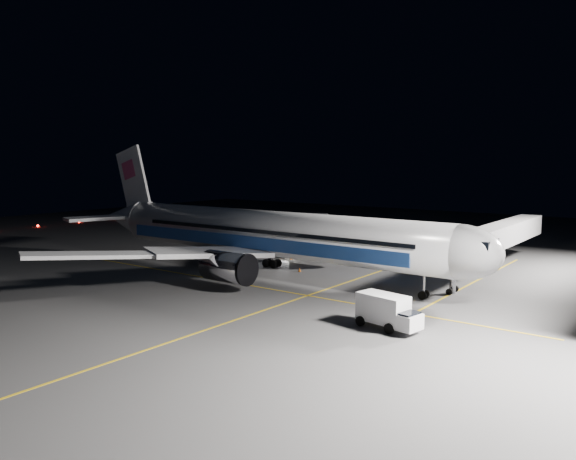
% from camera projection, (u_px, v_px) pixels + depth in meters
% --- Properties ---
extents(ground, '(200.00, 200.00, 0.00)m').
position_uv_depth(ground, '(269.00, 275.00, 70.42)').
color(ground, '#4C4C4F').
rests_on(ground, ground).
extents(guide_line_main, '(0.25, 80.00, 0.01)m').
position_uv_depth(guide_line_main, '(337.00, 286.00, 64.49)').
color(guide_line_main, gold).
rests_on(guide_line_main, ground).
extents(guide_line_cross, '(70.00, 0.25, 0.01)m').
position_uv_depth(guide_line_cross, '(237.00, 283.00, 65.64)').
color(guide_line_cross, gold).
rests_on(guide_line_cross, ground).
extents(guide_line_side, '(0.25, 40.00, 0.01)m').
position_uv_depth(guide_line_side, '(470.00, 284.00, 65.32)').
color(guide_line_side, gold).
rests_on(guide_line_side, ground).
extents(airliner, '(61.48, 54.22, 16.64)m').
position_uv_depth(airliner, '(263.00, 234.00, 70.42)').
color(airliner, silver).
rests_on(airliner, ground).
extents(jet_bridge, '(3.60, 34.40, 6.30)m').
position_uv_depth(jet_bridge, '(493.00, 237.00, 71.16)').
color(jet_bridge, '#B2B2B7').
rests_on(jet_bridge, ground).
extents(service_truck, '(5.98, 3.27, 2.90)m').
position_uv_depth(service_truck, '(388.00, 311.00, 47.87)').
color(service_truck, white).
rests_on(service_truck, ground).
extents(baggage_tug, '(3.00, 2.56, 1.95)m').
position_uv_depth(baggage_tug, '(293.00, 252.00, 82.78)').
color(baggage_tug, black).
rests_on(baggage_tug, ground).
extents(safety_cone_a, '(0.37, 0.37, 0.56)m').
position_uv_depth(safety_cone_a, '(300.00, 270.00, 72.50)').
color(safety_cone_a, '#D65809').
rests_on(safety_cone_a, ground).
extents(safety_cone_b, '(0.35, 0.35, 0.52)m').
position_uv_depth(safety_cone_b, '(291.00, 258.00, 81.22)').
color(safety_cone_b, '#D65809').
rests_on(safety_cone_b, ground).
extents(safety_cone_c, '(0.44, 0.44, 0.67)m').
position_uv_depth(safety_cone_c, '(252.00, 259.00, 79.90)').
color(safety_cone_c, '#D65809').
rests_on(safety_cone_c, ground).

